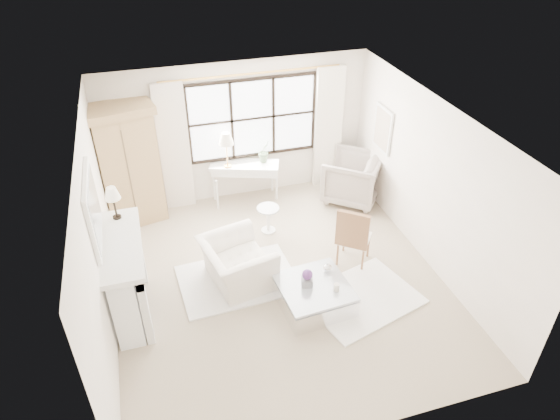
# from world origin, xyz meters

# --- Properties ---
(floor) EXTENTS (5.50, 5.50, 0.00)m
(floor) POSITION_xyz_m (0.00, 0.00, 0.00)
(floor) COLOR tan
(floor) RESTS_ON ground
(ceiling) EXTENTS (5.50, 5.50, 0.00)m
(ceiling) POSITION_xyz_m (0.00, 0.00, 2.70)
(ceiling) COLOR white
(ceiling) RESTS_ON ground
(wall_back) EXTENTS (5.00, 0.00, 5.00)m
(wall_back) POSITION_xyz_m (0.00, 2.75, 1.35)
(wall_back) COLOR white
(wall_back) RESTS_ON ground
(wall_front) EXTENTS (5.00, 0.00, 5.00)m
(wall_front) POSITION_xyz_m (0.00, -2.75, 1.35)
(wall_front) COLOR beige
(wall_front) RESTS_ON ground
(wall_left) EXTENTS (0.00, 5.50, 5.50)m
(wall_left) POSITION_xyz_m (-2.50, 0.00, 1.35)
(wall_left) COLOR white
(wall_left) RESTS_ON ground
(wall_right) EXTENTS (0.00, 5.50, 5.50)m
(wall_right) POSITION_xyz_m (2.50, 0.00, 1.35)
(wall_right) COLOR white
(wall_right) RESTS_ON ground
(window_pane) EXTENTS (2.40, 0.02, 1.50)m
(window_pane) POSITION_xyz_m (0.30, 2.73, 1.60)
(window_pane) COLOR white
(window_pane) RESTS_ON wall_back
(window_frame) EXTENTS (2.50, 0.04, 1.50)m
(window_frame) POSITION_xyz_m (0.30, 2.72, 1.60)
(window_frame) COLOR black
(window_frame) RESTS_ON wall_back
(curtain_rod) EXTENTS (3.30, 0.04, 0.04)m
(curtain_rod) POSITION_xyz_m (0.30, 2.67, 2.47)
(curtain_rod) COLOR gold
(curtain_rod) RESTS_ON wall_back
(curtain_left) EXTENTS (0.55, 0.10, 2.47)m
(curtain_left) POSITION_xyz_m (-1.20, 2.65, 1.24)
(curtain_left) COLOR silver
(curtain_left) RESTS_ON ground
(curtain_right) EXTENTS (0.55, 0.10, 2.47)m
(curtain_right) POSITION_xyz_m (1.80, 2.65, 1.24)
(curtain_right) COLOR white
(curtain_right) RESTS_ON ground
(fireplace) EXTENTS (0.58, 1.66, 1.26)m
(fireplace) POSITION_xyz_m (-2.27, 0.00, 0.65)
(fireplace) COLOR silver
(fireplace) RESTS_ON ground
(mirror_frame) EXTENTS (0.05, 1.15, 0.95)m
(mirror_frame) POSITION_xyz_m (-2.47, 0.00, 1.84)
(mirror_frame) COLOR white
(mirror_frame) RESTS_ON wall_left
(mirror_glass) EXTENTS (0.02, 1.00, 0.80)m
(mirror_glass) POSITION_xyz_m (-2.44, 0.00, 1.84)
(mirror_glass) COLOR silver
(mirror_glass) RESTS_ON wall_left
(art_frame) EXTENTS (0.04, 0.62, 0.82)m
(art_frame) POSITION_xyz_m (2.47, 1.70, 1.55)
(art_frame) COLOR silver
(art_frame) RESTS_ON wall_right
(art_canvas) EXTENTS (0.01, 0.52, 0.72)m
(art_canvas) POSITION_xyz_m (2.45, 1.70, 1.55)
(art_canvas) COLOR beige
(art_canvas) RESTS_ON wall_right
(mantel_lamp) EXTENTS (0.22, 0.22, 0.51)m
(mantel_lamp) POSITION_xyz_m (-2.25, 0.62, 1.65)
(mantel_lamp) COLOR black
(mantel_lamp) RESTS_ON fireplace
(armoire) EXTENTS (1.24, 0.91, 2.24)m
(armoire) POSITION_xyz_m (-2.04, 2.43, 1.14)
(armoire) COLOR tan
(armoire) RESTS_ON floor
(console_table) EXTENTS (1.38, 0.85, 0.80)m
(console_table) POSITION_xyz_m (0.05, 2.49, 0.40)
(console_table) COLOR white
(console_table) RESTS_ON floor
(console_lamp) EXTENTS (0.28, 0.28, 0.69)m
(console_lamp) POSITION_xyz_m (-0.27, 2.48, 1.36)
(console_lamp) COLOR #BC8641
(console_lamp) RESTS_ON console_table
(orchid_plant) EXTENTS (0.30, 0.28, 0.43)m
(orchid_plant) POSITION_xyz_m (0.44, 2.48, 1.02)
(orchid_plant) COLOR #506745
(orchid_plant) RESTS_ON console_table
(side_table) EXTENTS (0.40, 0.40, 0.51)m
(side_table) POSITION_xyz_m (0.20, 1.34, 0.33)
(side_table) COLOR white
(side_table) RESTS_ON floor
(rug_left) EXTENTS (1.87, 1.37, 0.03)m
(rug_left) POSITION_xyz_m (-0.63, 0.20, 0.02)
(rug_left) COLOR white
(rug_left) RESTS_ON floor
(rug_right) EXTENTS (1.90, 1.62, 0.03)m
(rug_right) POSITION_xyz_m (1.09, -0.76, 0.02)
(rug_right) COLOR white
(rug_right) RESTS_ON floor
(club_armchair) EXTENTS (1.17, 1.28, 0.72)m
(club_armchair) POSITION_xyz_m (-0.62, 0.19, 0.36)
(club_armchair) COLOR white
(club_armchair) RESTS_ON floor
(wingback_chair) EXTENTS (1.44, 1.43, 0.94)m
(wingback_chair) POSITION_xyz_m (2.06, 1.92, 0.47)
(wingback_chair) COLOR #A5978B
(wingback_chair) RESTS_ON floor
(french_chair) EXTENTS (0.68, 0.68, 1.08)m
(french_chair) POSITION_xyz_m (1.31, 0.11, 0.31)
(french_chair) COLOR #90613C
(french_chair) RESTS_ON floor
(coffee_table) EXTENTS (1.07, 1.07, 0.38)m
(coffee_table) POSITION_xyz_m (0.35, -0.65, 0.18)
(coffee_table) COLOR white
(coffee_table) RESTS_ON floor
(planter_box) EXTENTS (0.20, 0.20, 0.12)m
(planter_box) POSITION_xyz_m (0.25, -0.61, 0.44)
(planter_box) COLOR slate
(planter_box) RESTS_ON coffee_table
(planter_flowers) EXTENTS (0.16, 0.16, 0.16)m
(planter_flowers) POSITION_xyz_m (0.25, -0.61, 0.58)
(planter_flowers) COLOR #532A69
(planter_flowers) RESTS_ON planter_box
(pillar_candle) EXTENTS (0.08, 0.08, 0.12)m
(pillar_candle) POSITION_xyz_m (0.62, -0.84, 0.44)
(pillar_candle) COLOR beige
(pillar_candle) RESTS_ON coffee_table
(coffee_vase) EXTENTS (0.15, 0.15, 0.15)m
(coffee_vase) POSITION_xyz_m (0.65, -0.40, 0.45)
(coffee_vase) COLOR silver
(coffee_vase) RESTS_ON coffee_table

